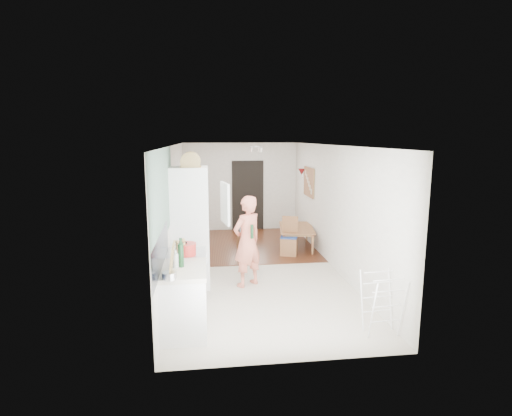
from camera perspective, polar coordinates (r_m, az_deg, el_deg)
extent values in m
cube|color=beige|center=(8.28, -0.04, -8.62)|extent=(3.20, 7.00, 0.01)
cube|color=#583217|center=(10.04, -1.34, -5.21)|extent=(3.20, 3.30, 0.01)
cube|color=gray|center=(5.87, -13.17, 1.92)|extent=(0.02, 3.00, 1.30)
cube|color=black|center=(5.48, -13.42, -6.16)|extent=(0.02, 1.90, 0.50)
cube|color=black|center=(11.44, -1.18, 1.78)|extent=(0.90, 0.04, 2.00)
cube|color=white|center=(5.70, -10.19, -13.09)|extent=(0.60, 0.90, 0.86)
cube|color=silver|center=(5.53, -10.34, -8.71)|extent=(0.62, 0.92, 0.06)
cube|color=white|center=(6.39, -9.84, -10.36)|extent=(0.60, 0.60, 0.88)
cube|color=#B9B9BC|center=(6.25, -9.97, -6.41)|extent=(0.60, 0.60, 0.04)
cube|color=white|center=(7.19, -9.38, -2.76)|extent=(0.66, 0.66, 2.15)
cube|color=white|center=(6.80, -4.45, 0.69)|extent=(0.14, 0.56, 0.70)
cube|color=white|center=(7.09, -6.99, 1.04)|extent=(0.02, 0.52, 0.66)
cube|color=tan|center=(10.07, 7.59, 3.71)|extent=(0.03, 0.90, 0.70)
cube|color=olive|center=(10.07, 7.51, 3.71)|extent=(0.00, 0.94, 0.74)
cone|color=maroon|center=(10.67, 6.53, 5.17)|extent=(0.18, 0.18, 0.16)
imported|color=#E2785F|center=(7.11, -1.28, -3.62)|extent=(0.85, 0.79, 1.95)
imported|color=olive|center=(9.79, 5.92, -4.41)|extent=(0.85, 1.29, 0.42)
cube|color=gray|center=(9.37, -1.36, -2.90)|extent=(0.44, 0.44, 0.18)
cylinder|color=red|center=(6.07, -9.97, -5.81)|extent=(0.31, 0.31, 0.18)
cylinder|color=#B9B9BC|center=(5.13, -12.26, -9.41)|extent=(0.21, 0.21, 0.09)
cylinder|color=#153C1E|center=(6.93, -0.58, -3.38)|extent=(0.05, 0.05, 0.24)
cylinder|color=#153C1E|center=(5.53, -10.67, -6.66)|extent=(0.08, 0.08, 0.32)
cylinder|color=#153C1E|center=(5.74, -10.64, -6.24)|extent=(0.08, 0.08, 0.28)
cylinder|color=beige|center=(5.53, -11.42, -7.37)|extent=(0.09, 0.09, 0.20)
cylinder|color=tan|center=(6.01, -11.15, -5.93)|extent=(0.06, 0.06, 0.20)
cylinder|color=tan|center=(6.00, -10.31, -5.83)|extent=(0.07, 0.07, 0.22)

